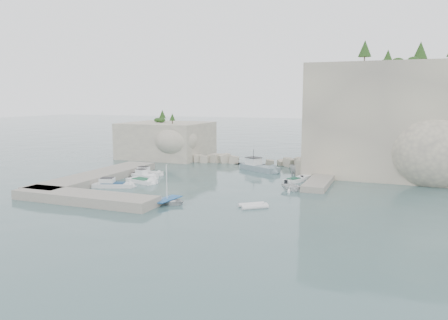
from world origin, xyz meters
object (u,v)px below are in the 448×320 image
at_px(inflatable_dinghy, 253,207).
at_px(tender_east_c, 308,178).
at_px(motorboat_c, 142,183).
at_px(rowboat, 167,203).
at_px(motorboat_a, 148,175).
at_px(motorboat_b, 145,178).
at_px(tender_east_a, 291,191).
at_px(tender_east_b, 294,182).
at_px(motorboat_d, 113,187).
at_px(tender_east_d, 305,174).
at_px(work_boat, 259,171).

height_order(inflatable_dinghy, tender_east_c, tender_east_c).
xyz_separation_m(motorboat_c, rowboat, (9.26, -9.35, 0.00)).
bearing_deg(motorboat_a, inflatable_dinghy, -34.27).
xyz_separation_m(motorboat_b, tender_east_a, (22.55, -0.73, 0.00)).
bearing_deg(rowboat, motorboat_c, 51.66).
bearing_deg(motorboat_a, motorboat_b, -70.76).
distance_m(motorboat_a, rowboat, 19.19).
bearing_deg(tender_east_b, tender_east_c, 4.40).
bearing_deg(motorboat_a, motorboat_d, -88.80).
bearing_deg(motorboat_d, rowboat, -45.49).
height_order(motorboat_b, tender_east_d, tender_east_d).
bearing_deg(tender_east_c, motorboat_d, 141.32).
bearing_deg(tender_east_b, motorboat_b, 122.67).
relative_size(motorboat_a, inflatable_dinghy, 1.58).
bearing_deg(motorboat_d, tender_east_b, 9.05).
height_order(rowboat, tender_east_d, tender_east_d).
bearing_deg(tender_east_a, tender_east_d, 16.20).
bearing_deg(motorboat_c, inflatable_dinghy, -7.49).
height_order(motorboat_c, work_boat, work_boat).
xyz_separation_m(motorboat_a, motorboat_c, (2.56, -5.76, 0.00)).
xyz_separation_m(motorboat_a, inflatable_dinghy, (21.55, -13.27, 0.00)).
bearing_deg(motorboat_a, tender_east_a, -10.14).
bearing_deg(motorboat_b, tender_east_c, 36.36).
relative_size(motorboat_a, tender_east_b, 1.29).
relative_size(motorboat_c, rowboat, 1.11).
relative_size(rowboat, tender_east_c, 1.03).
relative_size(tender_east_b, tender_east_c, 0.93).
distance_m(inflatable_dinghy, tender_east_a, 10.37).
distance_m(motorboat_b, tender_east_b, 22.11).
bearing_deg(motorboat_b, tender_east_a, 12.71).
height_order(rowboat, tender_east_a, tender_east_a).
xyz_separation_m(motorboat_d, tender_east_c, (23.12, 16.59, 0.00)).
xyz_separation_m(tender_east_b, tender_east_d, (0.23, 7.14, 0.00)).
xyz_separation_m(inflatable_dinghy, tender_east_a, (1.95, 10.18, 0.00)).
height_order(motorboat_b, motorboat_c, motorboat_b).
bearing_deg(inflatable_dinghy, tender_east_a, 40.92).
distance_m(motorboat_d, tender_east_a, 23.81).
distance_m(motorboat_a, tender_east_c, 24.73).
xyz_separation_m(motorboat_b, work_boat, (14.07, 12.76, 0.00)).
bearing_deg(tender_east_b, tender_east_a, -149.91).
bearing_deg(tender_east_a, motorboat_b, 101.06).
bearing_deg(inflatable_dinghy, motorboat_a, 110.14).
bearing_deg(inflatable_dinghy, motorboat_b, 113.86).
bearing_deg(motorboat_a, motorboat_c, -68.67).
bearing_deg(work_boat, tender_east_d, 23.73).
relative_size(motorboat_c, work_boat, 0.62).
height_order(motorboat_d, motorboat_c, motorboat_d).
distance_m(motorboat_c, inflatable_dinghy, 20.41).
xyz_separation_m(motorboat_c, tender_east_a, (20.94, 2.67, 0.00)).
bearing_deg(tender_east_b, motorboat_d, 139.41).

